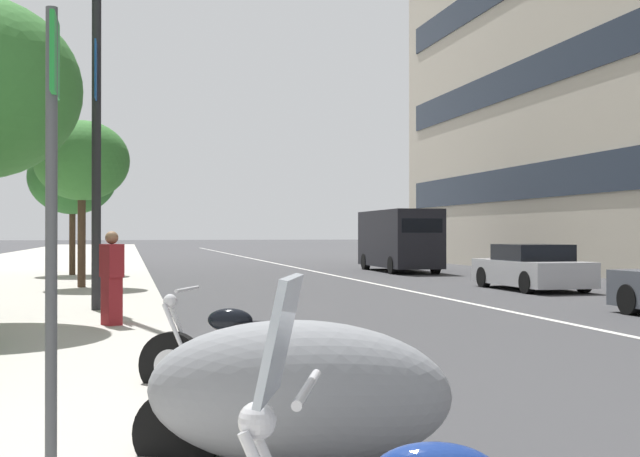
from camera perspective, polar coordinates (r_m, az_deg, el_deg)
sidewalk_right_plaza at (r=32.75m, az=-20.56°, el=-3.07°), size 160.00×9.83×0.15m
lane_centre_stripe at (r=38.29m, az=-1.47°, el=-2.79°), size 110.00×0.16×0.01m
motorcycle_by_sign_pole at (r=5.48m, az=-1.87°, el=-11.53°), size 1.48×2.18×1.08m
motorcycle_mid_row at (r=8.10m, az=-5.31°, el=-9.03°), size 1.05×2.06×1.11m
car_lead_in_lane at (r=24.48m, az=14.59°, el=-2.73°), size 4.18×1.96×1.33m
delivery_van_ahead at (r=35.15m, az=5.53°, el=-0.73°), size 6.23×2.19×2.62m
parking_sign_by_curb at (r=4.36m, az=-18.25°, el=0.85°), size 0.32×0.06×2.65m
street_lamp_with_banners at (r=16.89m, az=-14.49°, el=12.52°), size 1.26×2.06×8.96m
street_tree_near_plaza_corner at (r=23.62m, az=-16.34°, el=4.55°), size 2.62×2.62×4.63m
street_tree_far_plaza at (r=30.66m, az=-16.95°, el=3.43°), size 3.13×3.13×4.84m
pedestrian_on_plaza at (r=13.72m, az=-14.38°, el=-3.39°), size 0.47×0.41×1.53m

